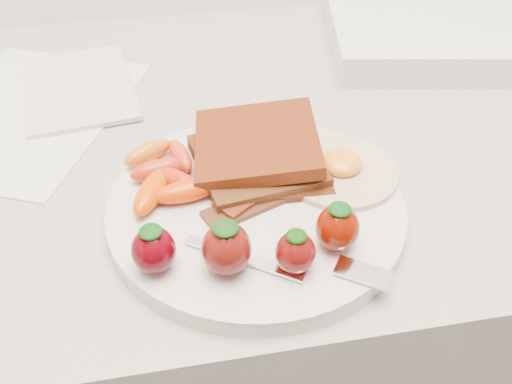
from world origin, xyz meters
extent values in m
cube|color=gray|center=(0.00, 1.70, 0.45)|extent=(2.00, 0.60, 0.90)
cylinder|color=beige|center=(-0.03, 1.55, 0.91)|extent=(0.27, 0.27, 0.02)
cube|color=#331F06|center=(-0.02, 1.59, 0.93)|extent=(0.13, 0.13, 0.01)
cube|color=#501C0A|center=(-0.02, 1.61, 0.94)|extent=(0.13, 0.13, 0.03)
cylinder|color=white|center=(0.06, 1.57, 0.92)|extent=(0.12, 0.12, 0.01)
ellipsoid|color=orange|center=(0.06, 1.57, 0.93)|extent=(0.04, 0.04, 0.02)
cube|color=#330F09|center=(-0.03, 1.54, 0.92)|extent=(0.11, 0.06, 0.00)
cube|color=black|center=(-0.01, 1.55, 0.92)|extent=(0.11, 0.03, 0.00)
cube|color=#470A04|center=(-0.02, 1.56, 0.92)|extent=(0.10, 0.08, 0.00)
ellipsoid|color=red|center=(-0.11, 1.59, 0.93)|extent=(0.06, 0.03, 0.02)
ellipsoid|color=red|center=(-0.09, 1.57, 0.93)|extent=(0.05, 0.05, 0.02)
ellipsoid|color=#DC4300|center=(-0.12, 1.56, 0.93)|extent=(0.05, 0.07, 0.02)
ellipsoid|color=red|center=(-0.09, 1.61, 0.93)|extent=(0.03, 0.05, 0.02)
ellipsoid|color=#CF6518|center=(-0.12, 1.62, 0.93)|extent=(0.05, 0.04, 0.02)
ellipsoid|color=#D93901|center=(-0.09, 1.56, 0.93)|extent=(0.07, 0.03, 0.02)
ellipsoid|color=#500008|center=(-0.12, 1.48, 0.94)|extent=(0.04, 0.04, 0.04)
ellipsoid|color=#0A3D0E|center=(-0.12, 1.48, 0.96)|extent=(0.02, 0.02, 0.01)
ellipsoid|color=#5A0E0A|center=(-0.07, 1.47, 0.94)|extent=(0.04, 0.04, 0.04)
ellipsoid|color=#0E3B0C|center=(-0.07, 1.47, 0.96)|extent=(0.02, 0.02, 0.01)
ellipsoid|color=#5A0808|center=(-0.01, 1.46, 0.94)|extent=(0.03, 0.03, 0.04)
ellipsoid|color=#0D3805|center=(-0.01, 1.46, 0.95)|extent=(0.02, 0.02, 0.01)
ellipsoid|color=#6A0E00|center=(0.03, 1.48, 0.94)|extent=(0.04, 0.04, 0.04)
ellipsoid|color=#0A400D|center=(0.03, 1.48, 0.96)|extent=(0.02, 0.02, 0.01)
cube|color=white|center=(-0.05, 1.48, 0.92)|extent=(0.09, 0.07, 0.00)
cube|color=silver|center=(0.04, 1.44, 0.92)|extent=(0.05, 0.04, 0.00)
cube|color=silver|center=(-0.26, 1.76, 0.90)|extent=(0.30, 0.33, 0.00)
cube|color=beige|center=(-0.20, 1.80, 0.91)|extent=(0.15, 0.20, 0.01)
cube|color=silver|center=(0.28, 1.84, 0.92)|extent=(0.33, 0.28, 0.04)
camera|label=1|loc=(-0.10, 1.17, 1.26)|focal=40.00mm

